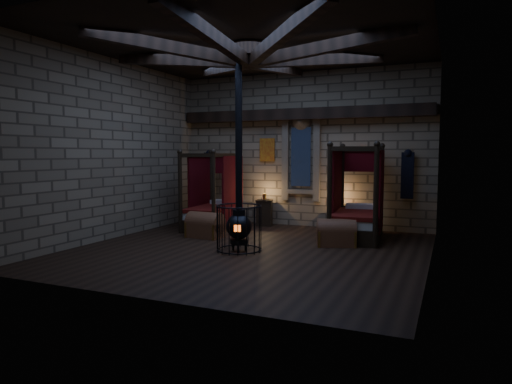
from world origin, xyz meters
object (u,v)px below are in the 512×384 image
at_px(bed_right, 357,216).
at_px(trunk_right, 336,234).
at_px(stove, 239,223).
at_px(trunk_left, 205,226).
at_px(bed_left, 213,210).

relative_size(bed_right, trunk_right, 2.29).
bearing_deg(stove, trunk_right, 20.30).
relative_size(trunk_left, stove, 0.22).
xyz_separation_m(bed_right, trunk_right, (-0.24, -1.09, -0.26)).
height_order(bed_right, stove, stove).
bearing_deg(trunk_right, bed_right, 58.98).
distance_m(trunk_left, trunk_right, 3.11).
distance_m(bed_left, trunk_left, 1.39).
bearing_deg(trunk_right, bed_left, 145.20).
bearing_deg(trunk_left, stove, -33.29).
distance_m(trunk_right, stove, 2.18).
height_order(trunk_left, trunk_right, trunk_left).
bearing_deg(trunk_left, trunk_right, 8.98).
xyz_separation_m(bed_right, trunk_left, (-3.34, -1.33, -0.26)).
height_order(bed_left, stove, stove).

